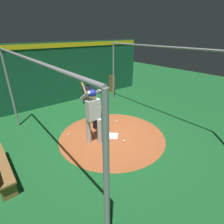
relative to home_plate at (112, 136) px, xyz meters
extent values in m
plane|color=#195B28|center=(0.00, 0.00, -0.01)|extent=(26.37, 26.37, 0.00)
cylinder|color=#AD562D|center=(0.00, 0.00, -0.01)|extent=(3.75, 3.75, 0.01)
cube|color=white|center=(0.00, 0.00, 0.00)|extent=(0.59, 0.59, 0.01)
cylinder|color=#BCBCC0|center=(0.07, -0.58, 0.43)|extent=(0.15, 0.15, 0.88)
cylinder|color=#BCBCC0|center=(-0.17, -0.85, 0.43)|extent=(0.15, 0.15, 0.88)
cube|color=silver|center=(-0.05, -0.72, 1.20)|extent=(0.22, 0.44, 0.66)
cylinder|color=silver|center=(-0.15, -0.52, 1.68)|extent=(0.53, 0.09, 0.41)
cylinder|color=silver|center=(-0.15, -0.91, 1.68)|extent=(0.53, 0.09, 0.41)
sphere|color=beige|center=(-0.05, -0.72, 1.66)|extent=(0.23, 0.23, 0.23)
sphere|color=navy|center=(-0.05, -0.72, 1.73)|extent=(0.26, 0.26, 0.26)
cylinder|color=olive|center=(-0.27, -0.85, 1.81)|extent=(0.54, 0.06, 0.73)
cube|color=black|center=(-0.74, -0.01, 0.14)|extent=(0.40, 0.40, 0.29)
cube|color=black|center=(-0.70, -0.01, 0.50)|extent=(0.31, 0.40, 0.48)
sphere|color=beige|center=(-0.68, -0.01, 0.83)|extent=(0.22, 0.22, 0.22)
cube|color=gray|center=(-0.58, -0.01, 0.83)|extent=(0.03, 0.20, 0.20)
ellipsoid|color=brown|center=(-0.42, 0.05, 0.38)|extent=(0.12, 0.28, 0.22)
cylinder|color=#4C4C51|center=(-1.35, 0.03, 0.43)|extent=(0.15, 0.15, 0.88)
cylinder|color=#4C4C51|center=(-1.35, -0.17, 0.43)|extent=(0.15, 0.15, 0.88)
cube|color=#1E2338|center=(-1.35, -0.07, 1.22)|extent=(0.22, 0.42, 0.70)
cylinder|color=#1E2338|center=(-1.35, 0.13, 1.27)|extent=(0.09, 0.09, 0.59)
cylinder|color=#1E2338|center=(-1.35, -0.27, 1.27)|extent=(0.09, 0.09, 0.59)
sphere|color=brown|center=(-1.35, -0.07, 1.69)|extent=(0.23, 0.23, 0.23)
cube|color=#145133|center=(-4.34, 0.00, 1.49)|extent=(0.20, 10.37, 3.01)
cube|color=yellow|center=(-4.23, 0.00, 2.84)|extent=(0.03, 10.16, 0.20)
cylinder|color=gray|center=(-2.94, -2.43, 1.45)|extent=(0.08, 0.08, 2.93)
cylinder|color=gray|center=(2.94, -2.43, 1.45)|extent=(0.08, 0.08, 2.93)
cylinder|color=gray|center=(-2.94, 2.43, 1.45)|extent=(0.08, 0.08, 2.93)
cylinder|color=gray|center=(0.00, -2.43, 2.91)|extent=(5.89, 0.07, 0.07)
cylinder|color=gray|center=(0.00, 2.43, 2.91)|extent=(5.89, 0.07, 0.07)
cube|color=olive|center=(-4.09, 3.15, 0.51)|extent=(0.82, 0.04, 1.05)
cylinder|color=tan|center=(-4.40, 3.21, 0.41)|extent=(0.06, 0.19, 0.85)
cylinder|color=black|center=(-4.28, 3.21, 0.43)|extent=(0.06, 0.16, 0.88)
cylinder|color=black|center=(-4.16, 3.21, 0.41)|extent=(0.06, 0.18, 0.84)
cylinder|color=black|center=(-4.04, 3.21, 0.42)|extent=(0.06, 0.16, 0.86)
cylinder|color=black|center=(-3.92, 3.21, 0.43)|extent=(0.06, 0.18, 0.88)
cylinder|color=tan|center=(-3.80, 3.21, 0.42)|extent=(0.06, 0.17, 0.86)
cube|color=olive|center=(-0.22, -3.42, 0.41)|extent=(1.91, 0.36, 0.05)
cube|color=olive|center=(0.61, -3.42, 0.19)|extent=(0.08, 0.32, 0.40)
sphere|color=white|center=(-0.99, -1.20, 0.03)|extent=(0.07, 0.07, 0.07)
sphere|color=white|center=(0.56, 0.08, 0.03)|extent=(0.07, 0.07, 0.07)
sphere|color=white|center=(-0.73, 0.82, 0.03)|extent=(0.07, 0.07, 0.07)
camera|label=1|loc=(4.30, -3.42, 3.41)|focal=28.56mm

